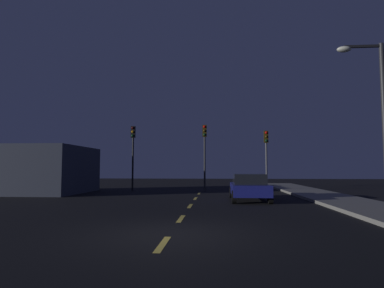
% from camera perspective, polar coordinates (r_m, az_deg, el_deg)
% --- Properties ---
extents(ground_plane, '(80.00, 80.00, 0.00)m').
position_cam_1_polar(ground_plane, '(15.85, -0.16, -10.39)').
color(ground_plane, black).
extents(sidewalk_curb_right, '(3.00, 40.00, 0.15)m').
position_cam_1_polar(sidewalk_curb_right, '(17.00, 26.31, -9.29)').
color(sidewalk_curb_right, gray).
rests_on(sidewalk_curb_right, ground_plane).
extents(lane_stripe_nearest, '(0.16, 1.60, 0.01)m').
position_cam_1_polar(lane_stripe_nearest, '(7.80, -5.06, -16.77)').
color(lane_stripe_nearest, '#EACC4C').
rests_on(lane_stripe_nearest, ground_plane).
extents(lane_stripe_second, '(0.16, 1.60, 0.01)m').
position_cam_1_polar(lane_stripe_second, '(11.51, -1.91, -12.71)').
color(lane_stripe_second, '#EACC4C').
rests_on(lane_stripe_second, ground_plane).
extents(lane_stripe_third, '(0.16, 1.60, 0.01)m').
position_cam_1_polar(lane_stripe_third, '(15.26, -0.34, -10.62)').
color(lane_stripe_third, '#EACC4C').
rests_on(lane_stripe_third, ground_plane).
extents(lane_stripe_fourth, '(0.16, 1.60, 0.01)m').
position_cam_1_polar(lane_stripe_fourth, '(19.03, 0.60, -9.35)').
color(lane_stripe_fourth, '#EACC4C').
rests_on(lane_stripe_fourth, ground_plane).
extents(lane_stripe_fifth, '(0.16, 1.60, 0.01)m').
position_cam_1_polar(lane_stripe_fifth, '(22.81, 1.22, -8.50)').
color(lane_stripe_fifth, '#EACC4C').
rests_on(lane_stripe_fifth, ground_plane).
extents(traffic_signal_left, '(0.32, 0.38, 4.98)m').
position_cam_1_polar(traffic_signal_left, '(26.03, -10.14, -0.23)').
color(traffic_signal_left, black).
rests_on(traffic_signal_left, ground_plane).
extents(traffic_signal_center, '(0.32, 0.38, 5.02)m').
position_cam_1_polar(traffic_signal_center, '(25.23, 2.18, -0.11)').
color(traffic_signal_center, '#2D2D30').
rests_on(traffic_signal_center, ground_plane).
extents(traffic_signal_right, '(0.32, 0.38, 4.54)m').
position_cam_1_polar(traffic_signal_right, '(25.46, 12.66, -0.76)').
color(traffic_signal_right, '#4C4C51').
rests_on(traffic_signal_right, ground_plane).
extents(car_stopped_ahead, '(1.98, 4.49, 1.41)m').
position_cam_1_polar(car_stopped_ahead, '(18.04, 9.79, -7.27)').
color(car_stopped_ahead, navy).
rests_on(car_stopped_ahead, ground_plane).
extents(street_lamp_right, '(1.81, 0.36, 6.69)m').
position_cam_1_polar(street_lamp_right, '(15.00, 29.15, 5.34)').
color(street_lamp_right, '#2D2D30').
rests_on(street_lamp_right, ground_plane).
extents(storefront_left, '(5.45, 6.47, 3.22)m').
position_cam_1_polar(storefront_left, '(25.34, -23.90, -4.08)').
color(storefront_left, '#333847').
rests_on(storefront_left, ground_plane).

